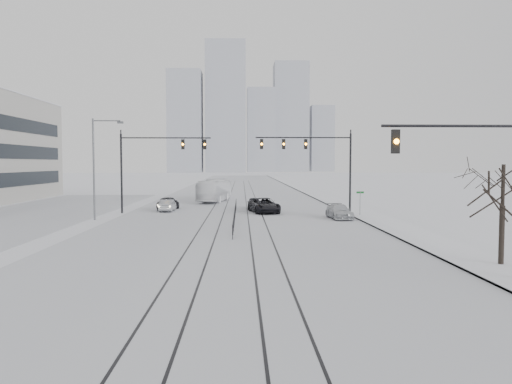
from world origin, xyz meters
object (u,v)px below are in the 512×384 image
object	(u,v)px
sedan_nb_front	(264,206)
bare_tree	(503,175)
traffic_mast_near	(484,175)
sedan_nb_right	(339,212)
sedan_nb_far	(254,203)
sedan_sb_inner	(168,203)
sedan_sb_outer	(168,206)
box_truck	(215,191)

from	to	relation	value
sedan_nb_front	bare_tree	bearing A→B (deg)	-79.70
traffic_mast_near	sedan_nb_right	bearing A→B (deg)	93.10
sedan_nb_right	sedan_nb_far	size ratio (longest dim) A/B	1.22
traffic_mast_near	bare_tree	distance (m)	3.85
sedan_sb_inner	sedan_nb_front	world-z (taller)	sedan_nb_front
traffic_mast_near	sedan_nb_far	bearing A→B (deg)	104.31
sedan_nb_right	bare_tree	bearing A→B (deg)	-83.88
sedan_sb_outer	sedan_nb_front	bearing A→B (deg)	170.56
sedan_sb_inner	sedan_nb_right	bearing A→B (deg)	157.54
sedan_sb_outer	sedan_nb_right	xyz separation A→B (m)	(16.62, -7.38, 0.02)
sedan_sb_inner	sedan_nb_front	xyz separation A→B (m)	(10.25, -3.51, 0.02)
sedan_sb_inner	box_truck	size ratio (longest dim) A/B	0.41
sedan_nb_right	box_truck	xyz separation A→B (m)	(-12.40, 20.69, 0.81)
sedan_sb_inner	sedan_sb_outer	xyz separation A→B (m)	(0.19, -1.76, -0.10)
sedan_nb_right	sedan_sb_inner	bearing A→B (deg)	147.64
traffic_mast_near	box_truck	distance (m)	47.08
box_truck	sedan_nb_far	bearing A→B (deg)	124.92
bare_tree	sedan_sb_inner	size ratio (longest dim) A/B	1.43
sedan_sb_outer	sedan_nb_front	xyz separation A→B (m)	(10.06, -1.75, 0.12)
sedan_nb_front	sedan_nb_far	size ratio (longest dim) A/B	1.47
sedan_sb_outer	traffic_mast_near	bearing A→B (deg)	120.00
sedan_sb_inner	sedan_sb_outer	bearing A→B (deg)	102.23
bare_tree	traffic_mast_near	bearing A→B (deg)	-128.76
sedan_sb_inner	box_truck	world-z (taller)	box_truck
sedan_nb_right	box_truck	world-z (taller)	box_truck
sedan_sb_outer	sedan_nb_front	distance (m)	10.21
traffic_mast_near	sedan_nb_far	size ratio (longest dim) A/B	1.91
sedan_nb_far	sedan_nb_front	bearing A→B (deg)	-77.67
sedan_sb_outer	box_truck	xyz separation A→B (m)	(4.22, 13.31, 0.84)
sedan_nb_front	sedan_nb_far	bearing A→B (deg)	90.56
traffic_mast_near	box_truck	xyz separation A→B (m)	(-13.72, 44.93, -3.10)
box_truck	bare_tree	bearing A→B (deg)	120.76
sedan_sb_outer	bare_tree	bearing A→B (deg)	125.85
traffic_mast_near	sedan_sb_outer	xyz separation A→B (m)	(-17.94, 31.62, -3.94)
traffic_mast_near	sedan_sb_inner	world-z (taller)	traffic_mast_near
bare_tree	sedan_nb_right	world-z (taller)	bare_tree
traffic_mast_near	box_truck	world-z (taller)	traffic_mast_near
bare_tree	sedan_sb_outer	distance (m)	35.33
sedan_sb_inner	sedan_nb_far	world-z (taller)	sedan_sb_inner
sedan_nb_front	sedan_sb_inner	bearing A→B (deg)	150.43
sedan_sb_outer	sedan_nb_right	bearing A→B (deg)	156.49
traffic_mast_near	box_truck	bearing A→B (deg)	106.98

